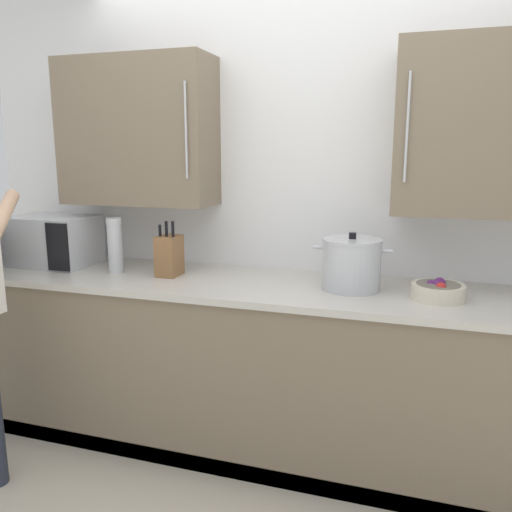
{
  "coord_description": "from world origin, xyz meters",
  "views": [
    {
      "loc": [
        0.63,
        -1.61,
        1.6
      ],
      "look_at": [
        -0.15,
        0.82,
        1.08
      ],
      "focal_mm": 36.33,
      "sensor_mm": 36.0,
      "label": 1
    }
  ],
  "objects_px": {
    "fruit_bowl": "(438,290)",
    "stock_pot": "(352,264)",
    "microwave_oven": "(47,240)",
    "thermos_flask": "(115,245)",
    "knife_block": "(169,255)"
  },
  "relations": [
    {
      "from": "fruit_bowl",
      "to": "knife_block",
      "type": "relative_size",
      "value": 0.79
    },
    {
      "from": "stock_pot",
      "to": "thermos_flask",
      "type": "bearing_deg",
      "value": -177.98
    },
    {
      "from": "thermos_flask",
      "to": "knife_block",
      "type": "xyz_separation_m",
      "value": [
        0.32,
        0.03,
        -0.04
      ]
    },
    {
      "from": "stock_pot",
      "to": "knife_block",
      "type": "bearing_deg",
      "value": -179.16
    },
    {
      "from": "knife_block",
      "to": "stock_pot",
      "type": "bearing_deg",
      "value": 0.84
    },
    {
      "from": "fruit_bowl",
      "to": "stock_pot",
      "type": "height_order",
      "value": "stock_pot"
    },
    {
      "from": "thermos_flask",
      "to": "stock_pot",
      "type": "distance_m",
      "value": 1.3
    },
    {
      "from": "thermos_flask",
      "to": "microwave_oven",
      "type": "bearing_deg",
      "value": 172.52
    },
    {
      "from": "fruit_bowl",
      "to": "microwave_oven",
      "type": "bearing_deg",
      "value": 178.03
    },
    {
      "from": "thermos_flask",
      "to": "stock_pot",
      "type": "height_order",
      "value": "thermos_flask"
    },
    {
      "from": "microwave_oven",
      "to": "fruit_bowl",
      "type": "bearing_deg",
      "value": -1.97
    },
    {
      "from": "microwave_oven",
      "to": "knife_block",
      "type": "xyz_separation_m",
      "value": [
        0.82,
        -0.04,
        -0.03
      ]
    },
    {
      "from": "stock_pot",
      "to": "fruit_bowl",
      "type": "bearing_deg",
      "value": -7.8
    },
    {
      "from": "microwave_oven",
      "to": "stock_pot",
      "type": "height_order",
      "value": "microwave_oven"
    },
    {
      "from": "microwave_oven",
      "to": "knife_block",
      "type": "relative_size",
      "value": 2.27
    }
  ]
}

